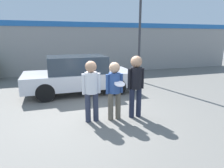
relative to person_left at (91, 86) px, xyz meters
The scene contains 6 objects.
ground_plane 1.10m from the person_left, 45.25° to the left, with size 56.00×56.00×0.00m, color #66635E.
storefront_building 7.52m from the person_left, 87.56° to the left, with size 24.00×0.22×3.17m.
person_left is the anchor object (origin of this frame).
person_middle_with_frisbee 0.64m from the person_left, ahead, with size 0.50×0.55×1.64m.
person_right 1.27m from the person_left, ahead, with size 0.49×0.32×1.79m.
parked_car_near 3.06m from the person_left, 87.93° to the left, with size 4.43×1.93×1.54m.
Camera 1 is at (-1.39, -5.44, 2.31)m, focal length 32.00 mm.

